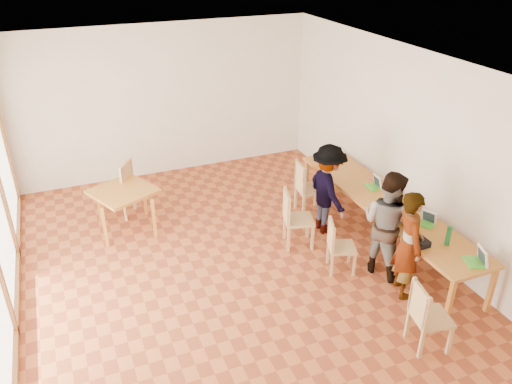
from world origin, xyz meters
TOP-DOWN VIEW (x-y plane):
  - ground at (0.00, 0.00)m, footprint 8.00×8.00m
  - wall_back at (0.00, 4.00)m, footprint 6.00×0.10m
  - wall_right at (3.00, 0.00)m, footprint 0.10×8.00m
  - ceiling at (0.00, 0.00)m, footprint 6.00×8.00m
  - communal_table at (2.50, 0.04)m, footprint 0.80×4.00m
  - side_table at (-1.22, 1.97)m, footprint 0.90×0.90m
  - chair_near at (1.60, -2.08)m, footprint 0.50×0.50m
  - chair_mid at (1.44, -0.34)m, footprint 0.49×0.49m
  - chair_far at (1.14, 0.51)m, footprint 0.55×0.55m
  - chair_empty at (1.80, 1.35)m, footprint 0.49×0.49m
  - chair_spare at (-1.17, 2.50)m, footprint 0.65×0.65m
  - person_near at (2.05, -1.13)m, footprint 0.52×0.65m
  - person_mid at (2.08, -0.61)m, footprint 0.85×0.95m
  - person_far at (1.86, 0.70)m, footprint 0.60×1.01m
  - laptop_near at (2.62, -1.78)m, footprint 0.31×0.32m
  - laptop_mid at (2.65, -0.76)m, footprint 0.29×0.30m
  - laptop_far at (2.62, 0.50)m, footprint 0.24×0.27m
  - yellow_mug at (2.25, -1.13)m, footprint 0.13×0.13m
  - green_bottle at (2.56, -1.29)m, footprint 0.07×0.07m
  - clear_glass at (2.51, -0.14)m, footprint 0.07×0.07m
  - condiment_cup at (2.33, 1.51)m, footprint 0.08×0.08m
  - pink_phone at (2.73, 0.77)m, footprint 0.05×0.10m
  - black_pouch at (2.23, -1.14)m, footprint 0.16×0.26m

SIDE VIEW (x-z plane):
  - ground at x=0.00m, z-range 0.00..0.00m
  - chair_mid at x=1.44m, z-range 0.28..0.72m
  - chair_near at x=1.60m, z-range 0.31..0.79m
  - chair_far at x=1.14m, z-range 0.33..0.84m
  - chair_empty at x=1.80m, z-range 0.34..0.85m
  - chair_spare at x=-1.17m, z-range 0.35..0.89m
  - side_table at x=-1.22m, z-range 0.29..1.04m
  - communal_table at x=2.50m, z-range 0.33..1.08m
  - pink_phone at x=2.73m, z-range 0.75..0.76m
  - person_far at x=1.86m, z-range 0.00..1.53m
  - condiment_cup at x=2.33m, z-range 0.75..0.81m
  - person_near at x=2.05m, z-range 0.00..1.56m
  - yellow_mug at x=2.25m, z-range 0.75..0.84m
  - clear_glass at x=2.51m, z-range 0.75..0.84m
  - black_pouch at x=2.23m, z-range 0.75..0.84m
  - person_mid at x=2.08m, z-range 0.00..1.61m
  - laptop_mid at x=2.65m, z-range 0.70..0.91m
  - laptop_far at x=2.62m, z-range 0.70..0.91m
  - laptop_near at x=2.62m, z-range 0.70..0.93m
  - green_bottle at x=2.56m, z-range 0.75..1.03m
  - wall_back at x=0.00m, z-range 0.00..3.00m
  - wall_right at x=3.00m, z-range 0.00..3.00m
  - ceiling at x=0.00m, z-range 3.00..3.04m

